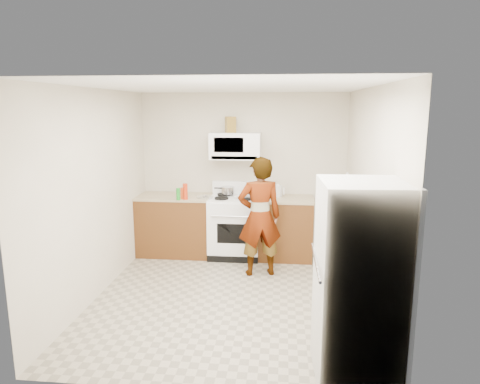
# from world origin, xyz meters

# --- Properties ---
(floor) EXTENTS (3.60, 3.60, 0.00)m
(floor) POSITION_xyz_m (0.00, 0.00, 0.00)
(floor) COLOR gray
(floor) RESTS_ON ground
(back_wall) EXTENTS (3.20, 0.02, 2.50)m
(back_wall) POSITION_xyz_m (0.00, 1.79, 1.25)
(back_wall) COLOR beige
(back_wall) RESTS_ON floor
(right_wall) EXTENTS (0.02, 3.60, 2.50)m
(right_wall) POSITION_xyz_m (1.59, 0.00, 1.25)
(right_wall) COLOR beige
(right_wall) RESTS_ON floor
(cabinet_left) EXTENTS (1.12, 0.62, 0.90)m
(cabinet_left) POSITION_xyz_m (-1.04, 1.49, 0.45)
(cabinet_left) COLOR #572A14
(cabinet_left) RESTS_ON floor
(counter_left) EXTENTS (1.14, 0.64, 0.03)m
(counter_left) POSITION_xyz_m (-1.04, 1.49, 0.92)
(counter_left) COLOR tan
(counter_left) RESTS_ON cabinet_left
(cabinet_right) EXTENTS (0.80, 0.62, 0.90)m
(cabinet_right) POSITION_xyz_m (0.68, 1.49, 0.45)
(cabinet_right) COLOR #572A14
(cabinet_right) RESTS_ON floor
(counter_right) EXTENTS (0.82, 0.64, 0.03)m
(counter_right) POSITION_xyz_m (0.68, 1.49, 0.92)
(counter_right) COLOR tan
(counter_right) RESTS_ON cabinet_right
(gas_range) EXTENTS (0.76, 0.65, 1.13)m
(gas_range) POSITION_xyz_m (-0.10, 1.48, 0.49)
(gas_range) COLOR white
(gas_range) RESTS_ON floor
(microwave) EXTENTS (0.76, 0.38, 0.40)m
(microwave) POSITION_xyz_m (-0.10, 1.61, 1.70)
(microwave) COLOR white
(microwave) RESTS_ON back_wall
(person) EXTENTS (0.68, 0.53, 1.64)m
(person) POSITION_xyz_m (0.32, 0.77, 0.82)
(person) COLOR tan
(person) RESTS_ON floor
(fridge) EXTENTS (0.73, 0.73, 1.70)m
(fridge) POSITION_xyz_m (1.29, -1.42, 0.85)
(fridge) COLOR beige
(fridge) RESTS_ON floor
(kettle) EXTENTS (0.14, 0.14, 0.16)m
(kettle) POSITION_xyz_m (0.55, 1.59, 1.02)
(kettle) COLOR silver
(kettle) RESTS_ON counter_right
(jug) EXTENTS (0.18, 0.18, 0.24)m
(jug) POSITION_xyz_m (-0.17, 1.61, 2.02)
(jug) COLOR brown
(jug) RESTS_ON microwave
(saucepan) EXTENTS (0.24, 0.24, 0.11)m
(saucepan) POSITION_xyz_m (-0.22, 1.61, 1.01)
(saucepan) COLOR #AEAEB2
(saucepan) RESTS_ON gas_range
(tray) EXTENTS (0.27, 0.19, 0.05)m
(tray) POSITION_xyz_m (0.02, 1.41, 0.96)
(tray) COLOR white
(tray) RESTS_ON gas_range
(bottle_spray) EXTENTS (0.07, 0.07, 0.24)m
(bottle_spray) POSITION_xyz_m (-0.80, 1.23, 1.05)
(bottle_spray) COLOR #BB2C0E
(bottle_spray) RESTS_ON counter_left
(bottle_hot_sauce) EXTENTS (0.07, 0.07, 0.17)m
(bottle_hot_sauce) POSITION_xyz_m (-0.86, 1.27, 1.02)
(bottle_hot_sauce) COLOR #F2491A
(bottle_hot_sauce) RESTS_ON counter_left
(bottle_green_cap) EXTENTS (0.06, 0.06, 0.18)m
(bottle_green_cap) POSITION_xyz_m (-0.90, 1.18, 1.02)
(bottle_green_cap) COLOR #17821E
(bottle_green_cap) RESTS_ON counter_left
(pot_lid) EXTENTS (0.33, 0.33, 0.01)m
(pot_lid) POSITION_xyz_m (-0.54, 1.39, 0.94)
(pot_lid) COLOR silver
(pot_lid) RESTS_ON counter_left
(broom) EXTENTS (0.30, 0.17, 1.44)m
(broom) POSITION_xyz_m (1.58, 0.75, 0.73)
(broom) COLOR silver
(broom) RESTS_ON floor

